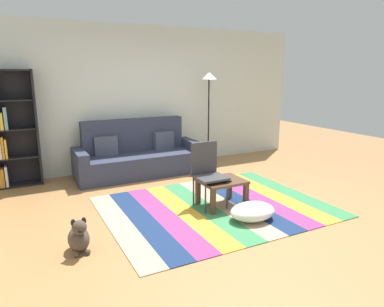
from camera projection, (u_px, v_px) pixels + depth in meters
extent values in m
plane|color=#9E7042|center=(210.00, 207.00, 4.83)|extent=(14.00, 14.00, 0.00)
cube|color=silver|center=(145.00, 98.00, 6.73)|extent=(6.80, 0.10, 2.70)
cube|color=tan|center=(120.00, 226.00, 4.25)|extent=(0.30, 2.32, 0.01)
cube|color=navy|center=(144.00, 221.00, 4.38)|extent=(0.30, 2.32, 0.01)
cube|color=#843370|center=(165.00, 217.00, 4.51)|extent=(0.30, 2.32, 0.01)
cube|color=gold|center=(186.00, 213.00, 4.65)|extent=(0.30, 2.32, 0.01)
cube|color=#387F4C|center=(205.00, 209.00, 4.78)|extent=(0.30, 2.32, 0.01)
cube|color=tan|center=(224.00, 205.00, 4.91)|extent=(0.30, 2.32, 0.01)
cube|color=navy|center=(241.00, 201.00, 5.05)|extent=(0.30, 2.32, 0.01)
cube|color=#843370|center=(257.00, 198.00, 5.18)|extent=(0.30, 2.32, 0.01)
cube|color=gold|center=(273.00, 195.00, 5.31)|extent=(0.30, 2.32, 0.01)
cube|color=#387F4C|center=(288.00, 192.00, 5.45)|extent=(0.30, 2.32, 0.01)
cube|color=#2D3347|center=(140.00, 164.00, 6.32)|extent=(1.90, 0.80, 0.40)
cube|color=#2D3347|center=(133.00, 135.00, 6.46)|extent=(1.90, 0.20, 0.60)
cube|color=#2D3347|center=(81.00, 167.00, 5.84)|extent=(0.18, 0.80, 0.56)
cube|color=#2D3347|center=(190.00, 154.00, 6.76)|extent=(0.18, 0.80, 0.56)
cube|color=#42475B|center=(106.00, 146.00, 6.15)|extent=(0.42, 0.19, 0.36)
cube|color=#42475B|center=(163.00, 141.00, 6.64)|extent=(0.42, 0.19, 0.36)
cube|color=black|center=(37.00, 128.00, 5.72)|extent=(0.04, 0.28, 1.89)
cube|color=black|center=(7.00, 129.00, 5.64)|extent=(0.90, 0.01, 1.89)
cube|color=black|center=(14.00, 185.00, 5.74)|extent=(0.86, 0.28, 0.02)
cube|color=black|center=(11.00, 158.00, 5.63)|extent=(0.86, 0.28, 0.02)
cube|color=black|center=(7.00, 130.00, 5.53)|extent=(0.86, 0.28, 0.02)
cube|color=black|center=(4.00, 100.00, 5.42)|extent=(0.86, 0.28, 0.02)
cube|color=black|center=(0.00, 70.00, 5.32)|extent=(0.86, 0.28, 0.02)
cube|color=gold|center=(0.00, 179.00, 5.60)|extent=(0.03, 0.19, 0.25)
cube|color=orange|center=(3.00, 178.00, 5.60)|extent=(0.04, 0.18, 0.30)
cube|color=silver|center=(7.00, 176.00, 5.64)|extent=(0.04, 0.23, 0.33)
cube|color=orange|center=(3.00, 147.00, 5.54)|extent=(0.03, 0.23, 0.35)
cube|color=gold|center=(6.00, 148.00, 5.56)|extent=(0.03, 0.22, 0.31)
cube|color=gold|center=(1.00, 121.00, 5.43)|extent=(0.04, 0.17, 0.27)
cube|color=#668C99|center=(5.00, 118.00, 5.46)|extent=(0.05, 0.21, 0.35)
cube|color=#513826|center=(222.00, 181.00, 4.80)|extent=(0.61, 0.50, 0.04)
cube|color=#513826|center=(213.00, 202.00, 4.55)|extent=(0.06, 0.06, 0.34)
cube|color=#513826|center=(246.00, 195.00, 4.79)|extent=(0.06, 0.06, 0.34)
cube|color=#513826|center=(198.00, 192.00, 4.91)|extent=(0.06, 0.06, 0.34)
cube|color=#513826|center=(229.00, 187.00, 5.15)|extent=(0.06, 0.06, 0.34)
ellipsoid|color=white|center=(253.00, 211.00, 4.40)|extent=(0.60, 0.45, 0.21)
ellipsoid|color=#473D33|center=(79.00, 239.00, 3.64)|extent=(0.22, 0.30, 0.26)
sphere|color=#473D33|center=(79.00, 227.00, 3.51)|extent=(0.15, 0.15, 0.15)
ellipsoid|color=black|center=(80.00, 231.00, 3.46)|extent=(0.06, 0.07, 0.05)
ellipsoid|color=black|center=(73.00, 223.00, 3.49)|extent=(0.05, 0.04, 0.08)
ellipsoid|color=black|center=(84.00, 221.00, 3.54)|extent=(0.05, 0.04, 0.08)
sphere|color=#473D33|center=(76.00, 255.00, 3.52)|extent=(0.06, 0.06, 0.06)
sphere|color=#473D33|center=(88.00, 252.00, 3.58)|extent=(0.06, 0.06, 0.06)
cylinder|color=black|center=(208.00, 161.00, 7.30)|extent=(0.26, 0.26, 0.02)
cylinder|color=black|center=(209.00, 121.00, 7.11)|extent=(0.03, 0.03, 1.68)
cone|color=white|center=(209.00, 76.00, 6.90)|extent=(0.32, 0.32, 0.14)
cube|color=black|center=(226.00, 180.00, 4.74)|extent=(0.10, 0.16, 0.02)
cube|color=#38383D|center=(210.00, 177.00, 4.73)|extent=(0.40, 0.40, 0.03)
cube|color=#38383D|center=(204.00, 157.00, 4.83)|extent=(0.40, 0.03, 0.44)
cylinder|color=#38383D|center=(205.00, 199.00, 4.56)|extent=(0.02, 0.02, 0.42)
cylinder|color=#38383D|center=(227.00, 195.00, 4.71)|extent=(0.02, 0.02, 0.42)
cylinder|color=#38383D|center=(193.00, 191.00, 4.86)|extent=(0.02, 0.02, 0.42)
cylinder|color=#38383D|center=(214.00, 188.00, 5.01)|extent=(0.02, 0.02, 0.42)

